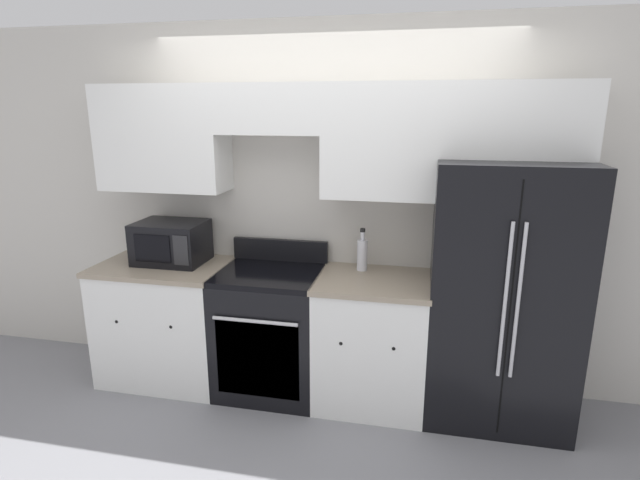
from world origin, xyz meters
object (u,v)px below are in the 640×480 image
refrigerator (502,294)px  bottle (362,254)px  oven_range (271,330)px  microwave (171,242)px

refrigerator → bottle: refrigerator is taller
oven_range → microwave: size_ratio=2.16×
refrigerator → microwave: refrigerator is taller
oven_range → microwave: (-0.77, 0.07, 0.60)m
oven_range → refrigerator: 1.60m
refrigerator → bottle: bearing=171.1°
oven_range → bottle: bottle is taller
refrigerator → bottle: 0.95m
refrigerator → bottle: size_ratio=5.66×
bottle → microwave: bearing=-175.7°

